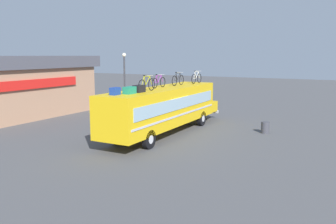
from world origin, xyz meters
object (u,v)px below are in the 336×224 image
at_px(luggage_bag_3, 139,89).
at_px(rooftop_bicycle_3, 178,80).
at_px(trash_bin, 265,127).
at_px(street_lamp, 125,77).
at_px(rooftop_bicycle_4, 197,78).
at_px(luggage_bag_1, 115,91).
at_px(rooftop_bicycle_1, 147,84).
at_px(luggage_bag_2, 130,90).
at_px(bus, 165,107).
at_px(rooftop_bicycle_2, 159,82).

relative_size(luggage_bag_3, rooftop_bicycle_3, 0.42).
relative_size(luggage_bag_3, trash_bin, 0.98).
bearing_deg(street_lamp, rooftop_bicycle_4, -95.54).
distance_m(luggage_bag_1, rooftop_bicycle_1, 2.43).
distance_m(luggage_bag_2, rooftop_bicycle_4, 8.21).
distance_m(luggage_bag_2, luggage_bag_3, 0.89).
relative_size(bus, luggage_bag_1, 22.78).
distance_m(luggage_bag_3, rooftop_bicycle_4, 7.32).
height_order(luggage_bag_1, rooftop_bicycle_4, rooftop_bicycle_4).
bearing_deg(luggage_bag_3, rooftop_bicycle_2, 7.83).
distance_m(bus, rooftop_bicycle_4, 4.45).
height_order(rooftop_bicycle_2, trash_bin, rooftop_bicycle_2).
bearing_deg(rooftop_bicycle_3, rooftop_bicycle_4, -10.64).
xyz_separation_m(bus, rooftop_bicycle_2, (-0.26, 0.30, 1.60)).
relative_size(bus, luggage_bag_2, 17.57).
relative_size(luggage_bag_3, rooftop_bicycle_2, 0.44).
xyz_separation_m(luggage_bag_2, rooftop_bicycle_2, (3.81, 0.37, 0.18)).
height_order(luggage_bag_1, rooftop_bicycle_1, rooftop_bicycle_1).
xyz_separation_m(luggage_bag_1, street_lamp, (9.68, 6.25, 0.01)).
xyz_separation_m(luggage_bag_1, rooftop_bicycle_3, (6.79, -0.27, 0.19)).
xyz_separation_m(bus, luggage_bag_3, (-3.19, -0.11, 1.44)).
xyz_separation_m(luggage_bag_3, street_lamp, (7.99, 6.64, 0.00)).
xyz_separation_m(rooftop_bicycle_3, rooftop_bicycle_4, (2.21, -0.42, 0.00)).
xyz_separation_m(rooftop_bicycle_1, rooftop_bicycle_3, (4.42, 0.23, -0.01)).
relative_size(bus, trash_bin, 16.93).
height_order(luggage_bag_2, rooftop_bicycle_3, rooftop_bicycle_3).
relative_size(luggage_bag_1, rooftop_bicycle_4, 0.32).
bearing_deg(rooftop_bicycle_4, luggage_bag_1, 175.67).
xyz_separation_m(luggage_bag_2, rooftop_bicycle_3, (5.99, 0.10, 0.20)).
distance_m(luggage_bag_3, street_lamp, 10.39).
xyz_separation_m(trash_bin, street_lamp, (1.55, 12.28, 2.84)).
height_order(luggage_bag_2, rooftop_bicycle_1, rooftop_bicycle_1).
distance_m(rooftop_bicycle_2, rooftop_bicycle_4, 4.44).
xyz_separation_m(bus, rooftop_bicycle_3, (1.91, 0.03, 1.62)).
height_order(bus, luggage_bag_1, luggage_bag_1).
distance_m(bus, luggage_bag_1, 5.09).
height_order(rooftop_bicycle_1, street_lamp, street_lamp).
bearing_deg(street_lamp, rooftop_bicycle_1, -137.32).
relative_size(luggage_bag_3, rooftop_bicycle_1, 0.42).
bearing_deg(rooftop_bicycle_1, luggage_bag_2, 175.40).
height_order(bus, trash_bin, bus).
bearing_deg(rooftop_bicycle_2, bus, -48.73).
relative_size(luggage_bag_2, rooftop_bicycle_4, 0.42).
relative_size(luggage_bag_2, rooftop_bicycle_3, 0.42).
xyz_separation_m(rooftop_bicycle_2, trash_bin, (3.51, -6.03, -3.00)).
bearing_deg(street_lamp, trash_bin, -97.18).
xyz_separation_m(rooftop_bicycle_3, street_lamp, (2.88, 6.51, -0.18)).
distance_m(luggage_bag_2, trash_bin, 9.68).
xyz_separation_m(luggage_bag_2, trash_bin, (7.33, -5.66, -2.83)).
bearing_deg(trash_bin, street_lamp, 82.82).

